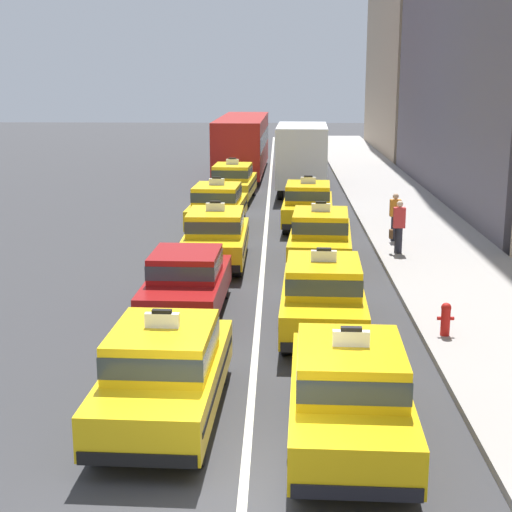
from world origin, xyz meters
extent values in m
plane|color=#353538|center=(0.00, 0.00, 0.00)|extent=(160.00, 160.00, 0.00)
cube|color=silver|center=(0.00, 20.00, 0.00)|extent=(0.14, 80.00, 0.01)
cube|color=#9E9993|center=(5.60, 15.00, 0.07)|extent=(4.00, 90.00, 0.15)
cube|color=tan|center=(10.60, 47.60, 9.99)|extent=(6.00, 17.63, 19.97)
cylinder|color=black|center=(-2.08, 4.05, 0.32)|extent=(0.26, 0.65, 0.64)
cylinder|color=black|center=(-0.61, 3.99, 0.32)|extent=(0.26, 0.65, 0.64)
cylinder|color=black|center=(-2.20, 0.99, 0.32)|extent=(0.26, 0.65, 0.64)
cylinder|color=black|center=(-0.73, 0.94, 0.32)|extent=(0.26, 0.65, 0.64)
cube|color=yellow|center=(-1.40, 2.49, 0.67)|extent=(1.97, 4.57, 0.70)
cube|color=black|center=(-1.40, 2.49, 0.72)|extent=(1.98, 4.21, 0.10)
cube|color=yellow|center=(-1.41, 2.34, 1.34)|extent=(1.68, 2.16, 0.64)
cube|color=#2D3842|center=(-1.41, 2.34, 1.34)|extent=(1.70, 2.18, 0.35)
cube|color=white|center=(-1.41, 2.34, 1.78)|extent=(0.56, 0.14, 0.24)
cube|color=black|center=(-1.41, 2.34, 1.93)|extent=(0.32, 0.12, 0.06)
cube|color=black|center=(-1.32, 4.70, 0.42)|extent=(1.71, 0.21, 0.20)
cube|color=black|center=(-1.49, 0.29, 0.42)|extent=(1.71, 0.21, 0.20)
cylinder|color=black|center=(-2.40, 9.66, 0.32)|extent=(0.26, 0.65, 0.64)
cylinder|color=black|center=(-0.96, 9.61, 0.32)|extent=(0.26, 0.65, 0.64)
cylinder|color=black|center=(-2.48, 6.82, 0.32)|extent=(0.26, 0.65, 0.64)
cylinder|color=black|center=(-1.04, 6.78, 0.32)|extent=(0.26, 0.65, 0.64)
cube|color=maroon|center=(-1.72, 8.22, 0.65)|extent=(1.88, 4.35, 0.66)
cube|color=maroon|center=(-1.72, 8.12, 1.28)|extent=(1.61, 1.94, 0.60)
cube|color=#2D3842|center=(-1.72, 8.12, 1.28)|extent=(1.63, 1.96, 0.33)
cylinder|color=black|center=(-2.15, 14.82, 0.32)|extent=(0.24, 0.64, 0.64)
cylinder|color=black|center=(-0.67, 14.81, 0.32)|extent=(0.24, 0.64, 0.64)
cylinder|color=black|center=(-2.17, 11.76, 0.32)|extent=(0.24, 0.64, 0.64)
cylinder|color=black|center=(-0.69, 11.75, 0.32)|extent=(0.24, 0.64, 0.64)
cube|color=yellow|center=(-1.42, 13.29, 0.67)|extent=(1.82, 4.51, 0.70)
cube|color=black|center=(-1.42, 13.29, 0.72)|extent=(1.84, 4.15, 0.10)
cube|color=yellow|center=(-1.42, 13.14, 1.34)|extent=(1.61, 2.11, 0.64)
cube|color=#2D3842|center=(-1.42, 13.14, 1.34)|extent=(1.63, 2.13, 0.35)
cube|color=white|center=(-1.42, 13.14, 1.78)|extent=(0.56, 0.12, 0.24)
cube|color=black|center=(-1.42, 13.14, 1.93)|extent=(0.32, 0.11, 0.06)
cube|color=black|center=(-1.41, 15.50, 0.42)|extent=(1.71, 0.15, 0.20)
cube|color=black|center=(-1.43, 11.08, 0.42)|extent=(1.71, 0.15, 0.20)
cylinder|color=black|center=(-2.45, 20.24, 0.32)|extent=(0.27, 0.65, 0.64)
cylinder|color=black|center=(-0.98, 20.16, 0.32)|extent=(0.27, 0.65, 0.64)
cylinder|color=black|center=(-2.62, 17.19, 0.32)|extent=(0.27, 0.65, 0.64)
cylinder|color=black|center=(-1.14, 17.11, 0.32)|extent=(0.27, 0.65, 0.64)
cube|color=yellow|center=(-1.80, 18.67, 0.67)|extent=(2.04, 4.59, 0.70)
cube|color=black|center=(-1.80, 18.67, 0.72)|extent=(2.04, 4.23, 0.10)
cube|color=yellow|center=(-1.81, 18.52, 1.34)|extent=(1.71, 2.18, 0.64)
cube|color=#2D3842|center=(-1.81, 18.52, 1.34)|extent=(1.73, 2.20, 0.35)
cube|color=white|center=(-1.81, 18.52, 1.78)|extent=(0.57, 0.15, 0.24)
cube|color=black|center=(-1.81, 18.52, 1.93)|extent=(0.33, 0.13, 0.06)
cube|color=black|center=(-1.68, 20.88, 0.42)|extent=(1.72, 0.23, 0.20)
cube|color=black|center=(-1.92, 16.47, 0.42)|extent=(1.72, 0.23, 0.20)
cylinder|color=black|center=(-2.26, 26.71, 0.32)|extent=(0.27, 0.65, 0.64)
cylinder|color=black|center=(-0.79, 26.63, 0.32)|extent=(0.27, 0.65, 0.64)
cylinder|color=black|center=(-2.43, 23.65, 0.32)|extent=(0.27, 0.65, 0.64)
cylinder|color=black|center=(-0.95, 23.58, 0.32)|extent=(0.27, 0.65, 0.64)
cube|color=yellow|center=(-1.61, 25.14, 0.67)|extent=(2.04, 4.59, 0.70)
cube|color=black|center=(-1.61, 25.14, 0.72)|extent=(2.04, 4.23, 0.10)
cube|color=yellow|center=(-1.62, 24.99, 1.34)|extent=(1.71, 2.18, 0.64)
cube|color=#2D3842|center=(-1.62, 24.99, 1.34)|extent=(1.73, 2.20, 0.35)
cube|color=white|center=(-1.62, 24.99, 1.78)|extent=(0.57, 0.15, 0.24)
cube|color=black|center=(-1.62, 24.99, 1.93)|extent=(0.33, 0.13, 0.06)
cube|color=black|center=(-1.49, 27.35, 0.42)|extent=(1.72, 0.23, 0.20)
cube|color=black|center=(-1.73, 22.94, 0.42)|extent=(1.72, 0.23, 0.20)
cylinder|color=black|center=(-2.53, 37.94, 0.32)|extent=(0.25, 0.65, 0.64)
cylinder|color=black|center=(-0.53, 37.89, 0.32)|extent=(0.25, 0.65, 0.64)
cylinder|color=black|center=(-2.68, 31.22, 0.32)|extent=(0.25, 0.65, 0.64)
cylinder|color=black|center=(-0.68, 31.18, 0.32)|extent=(0.25, 0.65, 0.64)
cube|color=#B21E19|center=(-1.61, 34.56, 1.77)|extent=(2.75, 11.25, 2.90)
cube|color=#2D3842|center=(-1.61, 34.56, 2.02)|extent=(2.76, 10.80, 0.84)
cube|color=black|center=(-1.48, 40.11, 2.97)|extent=(2.13, 0.13, 0.36)
cylinder|color=black|center=(0.90, 3.26, 0.32)|extent=(0.26, 0.65, 0.64)
cylinder|color=black|center=(2.37, 3.21, 0.32)|extent=(0.26, 0.65, 0.64)
cylinder|color=black|center=(0.79, 0.21, 0.32)|extent=(0.26, 0.65, 0.64)
cylinder|color=black|center=(2.26, 0.15, 0.32)|extent=(0.26, 0.65, 0.64)
cube|color=yellow|center=(1.58, 1.71, 0.67)|extent=(1.96, 4.56, 0.70)
cube|color=black|center=(1.58, 1.71, 0.72)|extent=(1.97, 4.20, 0.10)
cube|color=yellow|center=(1.57, 1.56, 1.34)|extent=(1.67, 2.16, 0.64)
cube|color=#2D3842|center=(1.57, 1.56, 1.34)|extent=(1.70, 2.18, 0.35)
cube|color=white|center=(1.57, 1.56, 1.78)|extent=(0.56, 0.14, 0.24)
cube|color=black|center=(1.57, 1.56, 1.93)|extent=(0.32, 0.12, 0.06)
cube|color=black|center=(1.66, 3.92, 0.42)|extent=(1.71, 0.20, 0.20)
cube|color=black|center=(1.50, -0.50, 0.42)|extent=(1.71, 0.20, 0.20)
cylinder|color=black|center=(0.79, 8.63, 0.32)|extent=(0.27, 0.65, 0.64)
cylinder|color=black|center=(2.27, 8.57, 0.32)|extent=(0.27, 0.65, 0.64)
cylinder|color=black|center=(0.67, 5.57, 0.32)|extent=(0.27, 0.65, 0.64)
cylinder|color=black|center=(2.14, 5.51, 0.32)|extent=(0.27, 0.65, 0.64)
cube|color=yellow|center=(1.47, 7.07, 0.67)|extent=(1.98, 4.57, 0.70)
cube|color=black|center=(1.47, 7.07, 0.72)|extent=(1.99, 4.21, 0.10)
cube|color=yellow|center=(1.46, 6.92, 1.34)|extent=(1.69, 2.16, 0.64)
cube|color=#2D3842|center=(1.46, 6.92, 1.34)|extent=(1.71, 2.18, 0.35)
cube|color=white|center=(1.46, 6.92, 1.78)|extent=(0.56, 0.14, 0.24)
cube|color=black|center=(1.46, 6.92, 1.93)|extent=(0.32, 0.12, 0.06)
cube|color=black|center=(1.56, 9.28, 0.42)|extent=(1.71, 0.21, 0.20)
cube|color=black|center=(1.37, 4.87, 0.42)|extent=(1.71, 0.21, 0.20)
cylinder|color=black|center=(1.10, 14.86, 0.32)|extent=(0.28, 0.66, 0.64)
cylinder|color=black|center=(2.57, 14.76, 0.32)|extent=(0.28, 0.66, 0.64)
cylinder|color=black|center=(0.89, 11.81, 0.32)|extent=(0.28, 0.66, 0.64)
cylinder|color=black|center=(2.36, 11.71, 0.32)|extent=(0.28, 0.66, 0.64)
cube|color=yellow|center=(1.73, 13.29, 0.67)|extent=(2.11, 4.61, 0.70)
cube|color=black|center=(1.73, 13.29, 0.72)|extent=(2.10, 4.26, 0.10)
cube|color=yellow|center=(1.72, 13.14, 1.34)|extent=(1.74, 2.21, 0.64)
cube|color=#2D3842|center=(1.72, 13.14, 1.34)|extent=(1.76, 2.23, 0.35)
cube|color=white|center=(1.72, 13.14, 1.78)|extent=(0.57, 0.16, 0.24)
cube|color=black|center=(1.72, 13.14, 1.93)|extent=(0.33, 0.13, 0.06)
cube|color=black|center=(1.88, 15.49, 0.42)|extent=(1.72, 0.26, 0.20)
cube|color=black|center=(1.58, 11.08, 0.42)|extent=(1.72, 0.26, 0.20)
cylinder|color=black|center=(0.91, 20.75, 0.32)|extent=(0.28, 0.65, 0.64)
cylinder|color=black|center=(2.39, 20.67, 0.32)|extent=(0.28, 0.65, 0.64)
cylinder|color=black|center=(0.74, 17.69, 0.32)|extent=(0.28, 0.65, 0.64)
cylinder|color=black|center=(2.21, 17.61, 0.32)|extent=(0.28, 0.65, 0.64)
cube|color=yellow|center=(1.56, 19.18, 0.67)|extent=(2.05, 4.59, 0.70)
cube|color=black|center=(1.56, 19.18, 0.72)|extent=(2.05, 4.24, 0.10)
cube|color=yellow|center=(1.55, 19.03, 1.34)|extent=(1.72, 2.19, 0.64)
cube|color=#2D3842|center=(1.55, 19.03, 1.34)|extent=(1.74, 2.21, 0.35)
cube|color=white|center=(1.55, 19.03, 1.78)|extent=(0.57, 0.15, 0.24)
cube|color=black|center=(1.55, 19.03, 1.93)|extent=(0.33, 0.13, 0.06)
cube|color=black|center=(1.69, 21.39, 0.42)|extent=(1.72, 0.24, 0.20)
cube|color=black|center=(1.44, 16.97, 0.42)|extent=(1.72, 0.24, 0.20)
cylinder|color=black|center=(0.67, 29.33, 0.32)|extent=(0.26, 0.65, 0.64)
cylinder|color=black|center=(2.57, 29.26, 0.32)|extent=(0.26, 0.65, 0.64)
cylinder|color=black|center=(0.53, 25.43, 0.32)|extent=(0.26, 0.65, 0.64)
cylinder|color=black|center=(2.43, 25.37, 0.32)|extent=(0.26, 0.65, 0.64)
cube|color=black|center=(1.66, 30.28, 1.37)|extent=(2.18, 2.28, 2.10)
cube|color=#2D3842|center=(1.70, 31.35, 1.67)|extent=(1.93, 0.13, 0.76)
cube|color=silver|center=(1.54, 27.02, 1.92)|extent=(2.49, 5.28, 2.70)
cylinder|color=black|center=(1.06, 36.13, 0.32)|extent=(0.28, 0.65, 0.64)
cylinder|color=black|center=(2.53, 36.04, 0.32)|extent=(0.28, 0.65, 0.64)
cylinder|color=black|center=(0.87, 33.08, 0.32)|extent=(0.28, 0.65, 0.64)
cylinder|color=black|center=(2.34, 32.99, 0.32)|extent=(0.28, 0.65, 0.64)
cube|color=yellow|center=(1.70, 34.56, 0.67)|extent=(2.08, 4.61, 0.70)
cube|color=black|center=(1.70, 34.56, 0.72)|extent=(2.08, 4.25, 0.10)
cube|color=yellow|center=(1.69, 34.41, 1.34)|extent=(1.73, 2.20, 0.64)
cube|color=#2D3842|center=(1.69, 34.41, 1.34)|extent=(1.75, 2.22, 0.35)
cube|color=white|center=(1.69, 34.41, 1.78)|extent=(0.57, 0.16, 0.24)
cube|color=black|center=(1.69, 34.41, 1.93)|extent=(0.33, 0.13, 0.06)
cube|color=black|center=(1.84, 36.76, 0.42)|extent=(1.72, 0.25, 0.20)
cube|color=black|center=(1.56, 32.35, 0.42)|extent=(1.72, 0.25, 0.20)
cylinder|color=#23232D|center=(4.37, 16.12, 0.57)|extent=(0.24, 0.24, 0.83)
cube|color=orange|center=(4.37, 16.12, 1.26)|extent=(0.36, 0.22, 0.56)
sphere|color=tan|center=(4.37, 16.12, 1.65)|extent=(0.20, 0.20, 0.20)
cylinder|color=#23232D|center=(4.23, 14.27, 0.55)|extent=(0.24, 0.24, 0.81)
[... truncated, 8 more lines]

